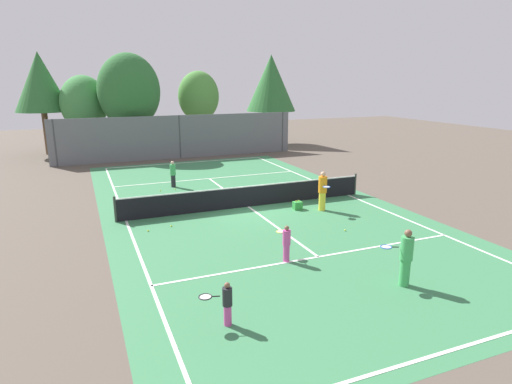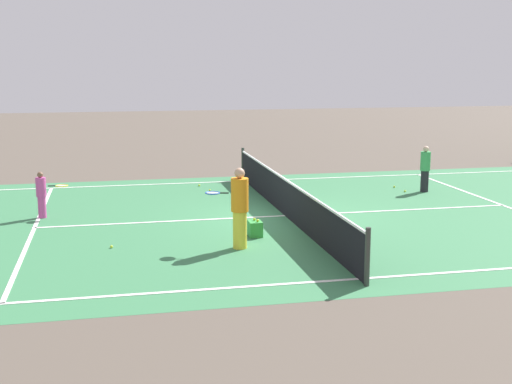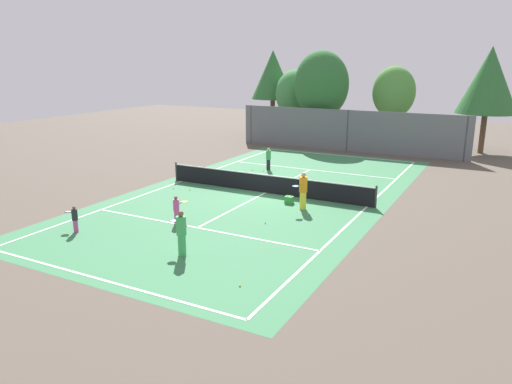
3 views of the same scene
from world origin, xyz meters
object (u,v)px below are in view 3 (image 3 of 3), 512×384
Objects in this scene: player_2 at (177,209)px; player_4 at (75,218)px; player_0 at (268,158)px; tennis_ball_2 at (174,188)px; tennis_ball_1 at (265,223)px; tennis_ball_5 at (252,170)px; tennis_ball_4 at (190,190)px; player_1 at (303,190)px; ball_crate at (289,200)px; tennis_ball_0 at (263,171)px; player_3 at (181,233)px; tennis_ball_3 at (240,286)px.

player_2 reaches higher than player_4.
tennis_ball_2 is at bearing -109.74° from player_0.
tennis_ball_5 is (-5.54, 9.06, 0.00)m from tennis_ball_1.
tennis_ball_2 is 0.97m from tennis_ball_4.
player_0 is 1.30× the size of player_4.
player_4 is (-3.02, -2.88, -0.05)m from player_2.
tennis_ball_4 is at bearing 12.37° from tennis_ball_2.
tennis_ball_4 is 6.00m from tennis_ball_5.
player_1 is at bearing 48.08° from player_2.
player_2 reaches higher than tennis_ball_5.
player_4 is at bearing -127.56° from ball_crate.
player_4 is 16.94× the size of tennis_ball_0.
tennis_ball_0 is 1.00× the size of tennis_ball_4.
ball_crate is (0.71, 7.88, -0.69)m from player_3.
ball_crate is (6.08, 7.91, -0.40)m from player_4.
player_1 reaches higher than player_4.
player_1 is 7.51m from player_3.
player_4 is at bearing -136.36° from player_2.
ball_crate is at bearing 96.18° from tennis_ball_1.
player_0 is 14.40m from player_4.
tennis_ball_4 is (-1.44, -5.99, 0.00)m from tennis_ball_0.
player_3 reaches higher than tennis_ball_4.
player_4 is 9.99m from ball_crate.
player_4 is (-5.37, -0.03, -0.29)m from player_3.
tennis_ball_2 is at bearing 129.19° from player_3.
player_0 is 7.74m from ball_crate.
ball_crate is at bearing -52.68° from tennis_ball_0.
tennis_ball_3 is 1.00× the size of tennis_ball_4.
player_0 reaches higher than tennis_ball_5.
player_0 is 21.99× the size of tennis_ball_0.
tennis_ball_5 is (-0.79, -0.02, 0.00)m from tennis_ball_0.
player_0 reaches higher than tennis_ball_1.
player_0 is at bearing 115.83° from tennis_ball_1.
player_4 is 2.62× the size of ball_crate.
player_4 reaches higher than tennis_ball_0.
player_0 reaches higher than tennis_ball_4.
player_0 reaches higher than tennis_ball_2.
tennis_ball_4 is (-5.83, -0.22, -0.15)m from ball_crate.
ball_crate is at bearing 149.76° from player_1.
player_2 is at bearing 143.43° from tennis_ball_3.
tennis_ball_1 and tennis_ball_3 have the same top height.
tennis_ball_5 is (-6.13, 6.30, -0.89)m from player_1.
player_0 is 3.41× the size of ball_crate.
player_3 is at bearing -95.15° from ball_crate.
ball_crate is at bearing 104.78° from tennis_ball_3.
player_3 reaches higher than player_4.
player_2 is 18.54× the size of tennis_ball_3.
player_4 is 13.79m from tennis_ball_0.
player_4 is 7.71m from tennis_ball_4.
player_3 reaches higher than player_2.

